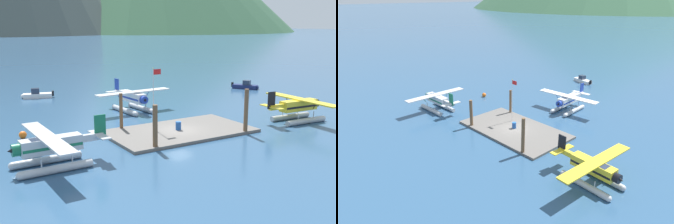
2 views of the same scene
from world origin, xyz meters
The scene contains 13 objects.
ground_plane centered at (0.00, 0.00, 0.00)m, with size 1200.00×1200.00×0.00m, color #2D5175.
dock_platform centered at (0.00, 0.00, 0.15)m, with size 14.99×8.53×0.30m, color #66605B.
piling_near_left centered at (-5.10, -3.76, 2.07)m, with size 0.46×0.46×4.13m, color brown.
piling_near_right centered at (5.52, -4.02, 2.36)m, with size 0.43×0.43×4.72m, color brown.
piling_far_left centered at (-4.88, 3.86, 2.03)m, with size 0.37×0.37×4.05m, color brown.
flagpole centered at (-2.09, 1.63, 4.31)m, with size 0.95×0.10×6.50m.
fuel_drum centered at (-0.12, 0.05, 0.74)m, with size 0.62×0.62×0.88m.
mooring_buoy centered at (-14.56, 6.23, 0.38)m, with size 0.76×0.76×0.76m, color orange.
seaplane_silver_port_aft centered at (-14.53, -3.76, 1.58)m, with size 7.98×10.42×3.84m.
seaplane_white_bow_centre centered at (0.54, 11.88, 1.58)m, with size 10.47×7.97×3.84m.
seaplane_yellow_stbd_aft centered at (14.48, -3.09, 1.58)m, with size 7.98×10.46×3.84m.
boat_white_open_north centered at (-7.60, 28.40, 0.49)m, with size 4.81×2.43×1.50m.
boat_navy_open_east centered at (25.77, 18.33, 0.49)m, with size 3.50×4.36×1.50m.
Camera 1 is at (-22.87, -34.88, 11.32)m, focal length 43.91 mm.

